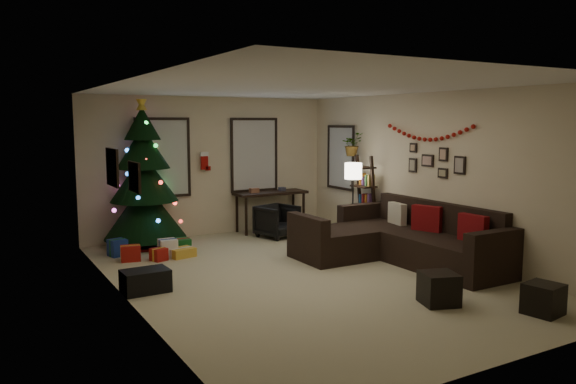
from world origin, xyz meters
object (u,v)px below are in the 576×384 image
object	(u,v)px
desk_chair	(277,221)
bookshelf	(366,199)
christmas_tree	(144,183)
desk	(271,196)
sofa	(399,242)

from	to	relation	value
desk_chair	bookshelf	world-z (taller)	bookshelf
christmas_tree	bookshelf	distance (m)	4.07
desk	sofa	bearing A→B (deg)	-79.55
bookshelf	sofa	bearing A→B (deg)	-108.08
sofa	desk	world-z (taller)	sofa
desk_chair	desk	bearing A→B (deg)	55.82
sofa	christmas_tree	bearing A→B (deg)	135.14
christmas_tree	desk	world-z (taller)	christmas_tree
desk	bookshelf	xyz separation A→B (m)	(1.10, -1.71, 0.07)
sofa	desk	xyz separation A→B (m)	(-0.60, 3.25, 0.40)
sofa	bookshelf	bearing A→B (deg)	71.92
christmas_tree	desk	size ratio (longest dim) A/B	1.81
sofa	desk	distance (m)	3.33
christmas_tree	desk	bearing A→B (deg)	1.39
christmas_tree	bookshelf	xyz separation A→B (m)	(3.70, -1.65, -0.34)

